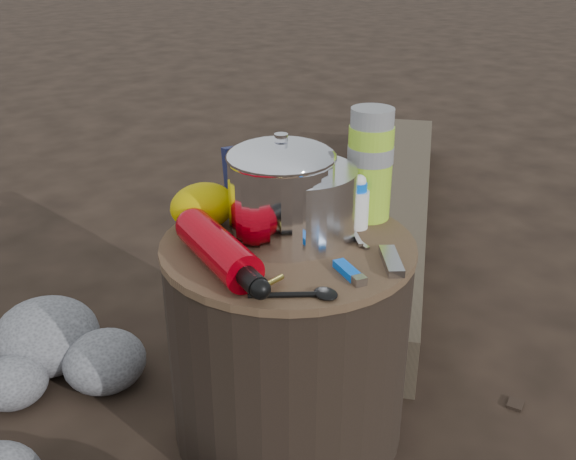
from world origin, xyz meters
TOP-DOWN VIEW (x-y plane):
  - ground at (0.00, 0.00)m, footprint 60.00×60.00m
  - stump at (0.00, 0.00)m, footprint 0.49×0.49m
  - rock_ring at (-0.40, 0.19)m, footprint 0.39×0.86m
  - log_main at (0.87, 0.68)m, footprint 1.59×1.55m
  - log_small at (0.75, 0.68)m, footprint 1.08×0.90m
  - foil_windscreen at (0.03, 0.02)m, footprint 0.23×0.23m
  - camping_pot at (-0.00, 0.02)m, footprint 0.20×0.20m
  - fuel_bottle at (-0.16, -0.02)m, footprint 0.09×0.30m
  - thermos at (0.21, 0.01)m, footprint 0.09×0.09m
  - travel_mug at (0.10, 0.15)m, footprint 0.08×0.08m
  - stuff_sack at (-0.10, 0.16)m, footprint 0.14×0.11m
  - food_pouch at (0.03, 0.18)m, footprint 0.11×0.04m
  - lighter at (0.01, -0.16)m, footprint 0.04×0.09m
  - multitool at (0.10, -0.18)m, footprint 0.08×0.10m
  - pot_grabber at (0.11, -0.05)m, footprint 0.06×0.12m
  - spork at (-0.12, -0.17)m, footprint 0.14×0.10m
  - squeeze_bottle at (0.16, -0.02)m, footprint 0.04×0.04m

SIDE VIEW (x-z plane):
  - ground at x=0.00m, z-range 0.00..0.00m
  - log_small at x=0.75m, z-range 0.00..0.10m
  - log_main at x=0.87m, z-range 0.00..0.16m
  - rock_ring at x=-0.40m, z-range 0.00..0.17m
  - stump at x=0.00m, z-range 0.00..0.45m
  - pot_grabber at x=0.11m, z-range 0.45..0.47m
  - spork at x=-0.12m, z-range 0.45..0.47m
  - multitool at x=0.10m, z-range 0.45..0.47m
  - lighter at x=0.01m, z-range 0.45..0.47m
  - fuel_bottle at x=-0.16m, z-range 0.45..0.53m
  - stuff_sack at x=-0.10m, z-range 0.45..0.55m
  - squeeze_bottle at x=0.16m, z-range 0.45..0.55m
  - travel_mug at x=0.10m, z-range 0.45..0.58m
  - foil_windscreen at x=0.03m, z-range 0.45..0.59m
  - food_pouch at x=0.03m, z-range 0.45..0.60m
  - camping_pot at x=0.00m, z-range 0.45..0.66m
  - thermos at x=0.21m, z-range 0.45..0.68m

